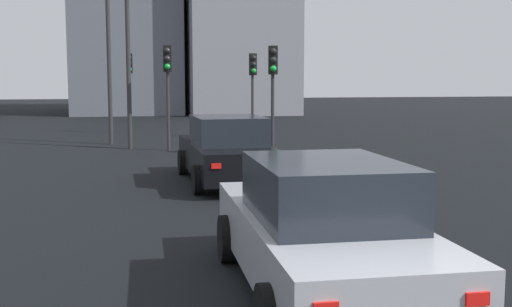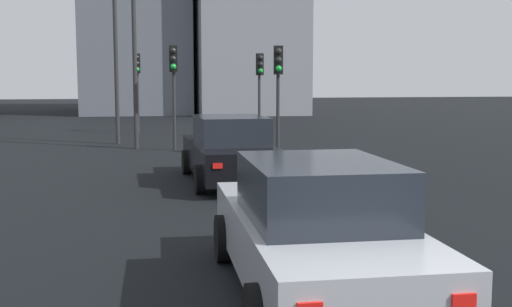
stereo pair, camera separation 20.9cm
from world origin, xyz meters
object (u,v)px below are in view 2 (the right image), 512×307
street_lamp_kerbside (115,24)px  traffic_light_near_left (278,77)px  car_black_lead (230,151)px  car_silver_second (314,231)px  traffic_light_near_right (137,76)px  street_lamp_far (134,27)px  traffic_light_far_left (260,77)px  traffic_light_far_right (174,75)px

street_lamp_kerbside → traffic_light_near_left: bearing=-134.7°
street_lamp_kerbside → car_black_lead: bearing=-163.7°
car_silver_second → traffic_light_near_left: (12.83, -2.50, 1.79)m
car_black_lead → traffic_light_near_left: size_ratio=1.37×
traffic_light_near_right → street_lamp_far: street_lamp_far is taller
car_black_lead → traffic_light_near_right: 14.95m
traffic_light_near_left → car_black_lead: bearing=-19.1°
traffic_light_far_left → street_lamp_kerbside: (-1.16, 5.79, 2.00)m
traffic_light_near_left → street_lamp_kerbside: size_ratio=0.45×
traffic_light_near_left → traffic_light_far_right: traffic_light_far_right is taller
traffic_light_near_right → street_lamp_far: (-6.69, 0.11, 1.65)m
car_black_lead → car_silver_second: (-8.10, 0.24, -0.01)m
street_lamp_far → car_black_lead: bearing=-164.7°
car_silver_second → traffic_light_far_right: traffic_light_far_right is taller
street_lamp_kerbside → street_lamp_far: street_lamp_kerbside is taller
traffic_light_near_right → traffic_light_far_left: traffic_light_near_right is taller
car_silver_second → traffic_light_far_left: (19.09, -3.15, 1.80)m
car_black_lead → street_lamp_kerbside: bearing=15.3°
traffic_light_far_right → street_lamp_kerbside: bearing=-139.2°
traffic_light_far_left → traffic_light_far_right: size_ratio=0.98×
traffic_light_near_right → car_silver_second: bearing=5.0°
street_lamp_kerbside → street_lamp_far: size_ratio=1.07×
traffic_light_near_right → traffic_light_far_right: traffic_light_near_right is taller
traffic_light_far_left → traffic_light_near_left: bearing=-13.5°
car_black_lead → street_lamp_far: 9.01m
street_lamp_kerbside → street_lamp_far: 1.98m
car_silver_second → traffic_light_far_right: (15.22, 0.64, 1.86)m
traffic_light_far_right → street_lamp_far: size_ratio=0.50×
traffic_light_far_left → street_lamp_far: size_ratio=0.49×
traffic_light_near_right → street_lamp_far: 6.89m
traffic_light_near_left → traffic_light_far_right: bearing=-120.7°
car_black_lead → street_lamp_kerbside: street_lamp_kerbside is taller
traffic_light_near_right → street_lamp_kerbside: (-4.87, 0.81, 1.93)m
traffic_light_near_left → street_lamp_kerbside: (5.10, 5.15, 2.01)m
car_silver_second → car_black_lead: bearing=0.1°
traffic_light_far_right → street_lamp_kerbside: 3.89m
car_black_lead → street_lamp_kerbside: 10.92m
traffic_light_near_right → car_black_lead: bearing=8.4°
traffic_light_far_right → street_lamp_kerbside: street_lamp_kerbside is taller
traffic_light_near_right → traffic_light_far_right: bearing=9.4°
traffic_light_far_right → street_lamp_far: 2.29m
car_black_lead → traffic_light_far_right: (7.12, 0.88, 1.85)m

